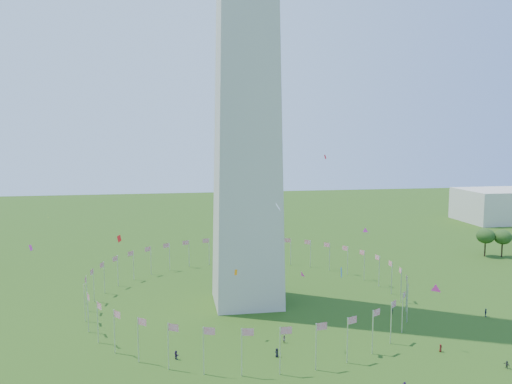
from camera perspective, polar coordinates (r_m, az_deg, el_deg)
flag_ring at (r=131.84m, az=-1.03°, el=-10.63°), size 80.24×80.24×9.00m
gov_building_east_a at (r=283.09m, az=27.09°, el=-1.34°), size 50.00×30.00×16.00m
kites_aloft at (r=104.36m, az=6.16°, el=-6.28°), size 112.98×77.08×41.26m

